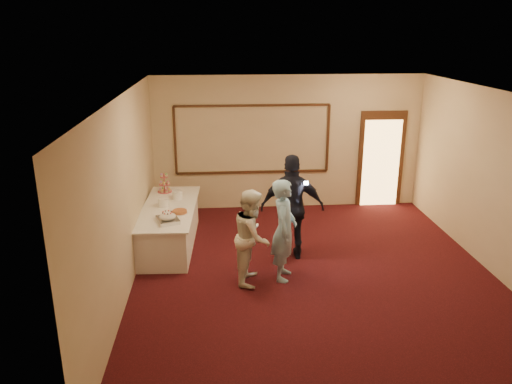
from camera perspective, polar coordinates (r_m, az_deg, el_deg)
The scene contains 14 objects.
floor at distance 8.49m, azimuth 6.79°, elevation -9.58°, with size 7.00×7.00×0.00m, color black.
room_walls at distance 7.76m, azimuth 7.35°, elevation 3.77°, with size 6.04×7.04×3.02m.
wall_molding at distance 11.10m, azimuth -0.42°, elevation 6.03°, with size 3.45×0.04×1.55m.
doorway at distance 11.78m, azimuth 14.08°, elevation 3.60°, with size 1.05×0.07×2.20m.
buffet_table at distance 9.58m, azimuth -9.82°, elevation -3.85°, with size 1.09×2.56×0.77m.
pavlova_tray at distance 8.71m, azimuth -10.06°, elevation -2.91°, with size 0.45×0.51×0.17m.
cupcake_stand at distance 10.28m, azimuth -10.42°, elevation 0.83°, with size 0.29×0.29×0.43m.
plate_stack_a at distance 9.45m, azimuth -10.52°, elevation -1.17°, with size 0.21×0.21×0.17m.
plate_stack_b at distance 9.82m, azimuth -8.99°, elevation -0.34°, with size 0.21×0.21×0.17m.
tart at distance 9.08m, azimuth -8.71°, elevation -2.27°, with size 0.30×0.30×0.06m.
man at distance 8.07m, azimuth 3.23°, elevation -4.35°, with size 0.62×0.41×1.70m, color #91C1E4.
woman at distance 7.99m, azimuth -0.41°, elevation -5.10°, with size 0.76×0.59×1.55m, color white.
guest at distance 8.77m, azimuth 4.16°, elevation -1.77°, with size 1.11×0.46×1.90m, color black.
camera_flash at distance 8.54m, azimuth 5.74°, elevation 1.03°, with size 0.07×0.04×0.05m, color white.
Camera 1 is at (-1.57, -7.36, 3.94)m, focal length 35.00 mm.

